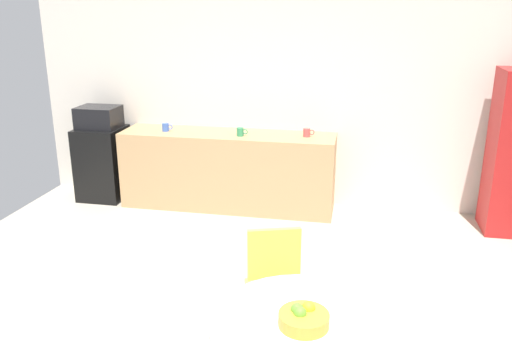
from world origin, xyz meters
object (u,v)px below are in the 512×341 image
chair_yellow (276,275)px  mug_white (166,127)px  microwave (99,117)px  mini_fridge (103,163)px  mug_red (240,132)px  fruit_bowl (303,318)px  mug_green (307,132)px

chair_yellow → mug_white: mug_white is taller
microwave → mug_white: bearing=-2.6°
mini_fridge → mug_red: (1.77, -0.10, 0.50)m
fruit_bowl → mug_red: bearing=108.2°
fruit_bowl → mug_white: 3.91m
chair_yellow → fruit_bowl: size_ratio=3.17×
microwave → mug_red: 1.78m
mini_fridge → mug_white: 1.00m
microwave → mug_white: (0.86, -0.04, -0.07)m
mug_white → mug_green: (1.65, 0.06, 0.00)m
mug_green → mug_red: (-0.74, -0.11, 0.00)m
chair_yellow → fruit_bowl: fruit_bowl is taller
mini_fridge → fruit_bowl: 4.45m
microwave → mug_red: bearing=-3.1°
mini_fridge → microwave: size_ratio=1.86×
chair_yellow → mug_white: size_ratio=6.43×
mug_white → mug_green: bearing=2.0°
microwave → mug_red: microwave is taller
mug_white → microwave: bearing=177.4°
mug_white → mug_red: 0.91m
microwave → mug_white: microwave is taller
fruit_bowl → mug_white: (-2.00, 3.36, 0.15)m
microwave → chair_yellow: (2.58, -2.50, -0.50)m
fruit_bowl → mug_red: 3.48m
chair_yellow → mug_white: bearing=124.9°
mini_fridge → chair_yellow: mini_fridge is taller
chair_yellow → mug_red: 2.57m
mug_white → chair_yellow: bearing=-55.1°
mug_green → chair_yellow: bearing=-88.7°
microwave → fruit_bowl: bearing=-49.9°
mini_fridge → mug_white: mug_white is taller
fruit_bowl → mug_white: size_ratio=2.03×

